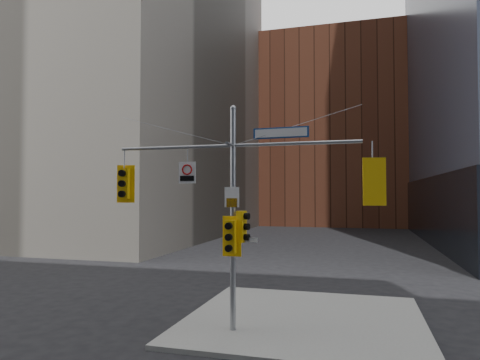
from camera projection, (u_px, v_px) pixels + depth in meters
The scene contains 13 objects.
ground at pixel (212, 358), 11.57m from camera, with size 160.00×160.00×0.00m, color black.
sidewalk_corner at pixel (304, 319), 14.88m from camera, with size 8.00×8.00×0.15m, color gray.
brick_midrise at pixel (334, 135), 67.85m from camera, with size 26.00×20.00×28.00m, color brown.
signal_assembly at pixel (233, 195), 13.64m from camera, with size 8.00×0.80×7.30m.
traffic_light_west_arm at pixel (124, 184), 14.74m from camera, with size 0.62×0.55×1.31m.
traffic_light_east_arm at pixel (373, 182), 12.50m from camera, with size 0.65×0.60×1.39m.
traffic_light_pole_side at pixel (243, 227), 13.52m from camera, with size 0.42×0.36×0.99m.
traffic_light_pole_front at pixel (230, 237), 13.34m from camera, with size 0.61×0.48×1.27m.
street_sign_blade at pixel (281, 133), 13.29m from camera, with size 1.76×0.14×0.34m.
regulatory_sign_arm at pixel (187, 172), 14.08m from camera, with size 0.57×0.10×0.72m.
regulatory_sign_pole at pixel (232, 198), 13.53m from camera, with size 0.49×0.08×0.64m.
street_blade_ew at pixel (247, 240), 13.48m from camera, with size 0.70×0.05×0.14m.
street_blade_ns at pixel (237, 246), 14.03m from camera, with size 0.12×0.75×0.15m.
Camera 1 is at (3.93, -11.08, 4.41)m, focal length 32.00 mm.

